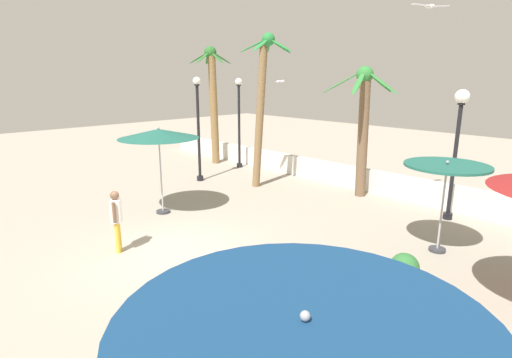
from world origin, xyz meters
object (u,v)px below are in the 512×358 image
palm_tree_0 (262,98)px  palm_tree_2 (213,95)px  patio_umbrella_0 (304,341)px  planter (404,275)px  seagull_2 (280,81)px  lamp_post_1 (198,123)px  patio_umbrella_1 (159,134)px  seagull_1 (430,6)px  lamp_post_2 (458,134)px  patio_umbrella_3 (446,171)px  guest_0 (116,216)px  palm_tree_1 (363,118)px  lamp_post_3 (239,117)px

palm_tree_0 → palm_tree_2: bearing=162.6°
palm_tree_2 → palm_tree_0: bearing=-17.4°
patio_umbrella_0 → palm_tree_0: palm_tree_0 is taller
palm_tree_0 → planter: size_ratio=6.99×
palm_tree_0 → seagull_2: (-2.08, 3.21, 0.59)m
patio_umbrella_0 → planter: (-1.82, 5.48, -2.11)m
patio_umbrella_0 → lamp_post_1: lamp_post_1 is taller
patio_umbrella_1 → planter: size_ratio=3.35×
palm_tree_0 → seagull_2: size_ratio=5.97×
seagull_1 → lamp_post_2: bearing=-5.3°
patio_umbrella_3 → lamp_post_1: bearing=-179.1°
guest_0 → palm_tree_2: bearing=129.6°
palm_tree_1 → seagull_1: size_ratio=3.88×
lamp_post_2 → seagull_1: seagull_1 is taller
palm_tree_1 → lamp_post_1: palm_tree_1 is taller
patio_umbrella_3 → seagull_1: size_ratio=1.96×
patio_umbrella_3 → palm_tree_2: (-12.76, 2.60, 1.36)m
seagull_2 → planter: (9.98, -6.74, -3.76)m
lamp_post_2 → lamp_post_3: lamp_post_3 is taller
palm_tree_1 → seagull_2: bearing=166.7°
patio_umbrella_0 → palm_tree_0: (-9.72, 9.00, 1.06)m
patio_umbrella_0 → palm_tree_2: bearing=144.5°
patio_umbrella_3 → seagull_2: bearing=156.5°
seagull_1 → planter: (2.48, -5.35, -6.07)m
lamp_post_2 → lamp_post_1: bearing=-163.2°
palm_tree_1 → seagull_1: (2.12, -0.11, 3.52)m
lamp_post_3 → palm_tree_1: bearing=0.7°
patio_umbrella_1 → lamp_post_1: size_ratio=0.65×
patio_umbrella_0 → seagull_1: bearing=111.7°
lamp_post_1 → lamp_post_3: (-0.83, 2.98, -0.00)m
palm_tree_2 → patio_umbrella_1: bearing=-49.9°
lamp_post_3 → seagull_1: 9.75m
palm_tree_0 → guest_0: palm_tree_0 is taller
seagull_2 → seagull_1: bearing=-10.4°
patio_umbrella_0 → palm_tree_1: palm_tree_1 is taller
lamp_post_2 → guest_0: 10.07m
lamp_post_3 → planter: (11.38, -5.38, -2.11)m
palm_tree_1 → palm_tree_2: bearing=-178.0°
lamp_post_3 → patio_umbrella_3: bearing=-14.4°
patio_umbrella_1 → lamp_post_1: (-2.64, 3.41, -0.12)m
palm_tree_2 → patio_umbrella_3: bearing=-11.5°
patio_umbrella_1 → palm_tree_2: 8.13m
patio_umbrella_0 → lamp_post_3: 17.10m
lamp_post_2 → seagull_1: (-1.29, 0.12, 3.75)m
patio_umbrella_0 → palm_tree_2: size_ratio=0.50×
palm_tree_0 → patio_umbrella_3: bearing=-7.3°
palm_tree_2 → guest_0: size_ratio=3.58×
palm_tree_2 → lamp_post_2: (11.93, 0.07, -0.78)m
lamp_post_3 → planter: bearing=-25.3°
lamp_post_3 → guest_0: bearing=-58.6°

